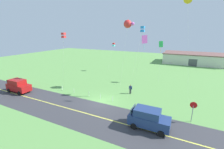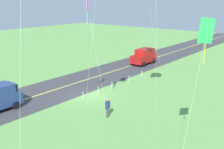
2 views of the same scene
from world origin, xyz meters
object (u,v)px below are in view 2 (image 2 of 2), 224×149
object	(u,v)px
person_adult_near	(108,107)
kite_yellow_high	(206,34)
kite_red_low	(87,4)
car_parked_west_far	(144,56)

from	to	relation	value
person_adult_near	kite_yellow_high	xyz separation A→B (m)	(3.09, 8.61, 6.89)
person_adult_near	kite_yellow_high	distance (m)	11.45
kite_red_low	kite_yellow_high	xyz separation A→B (m)	(1.13, 8.75, -1.23)
kite_red_low	kite_yellow_high	bearing A→B (deg)	82.65
car_parked_west_far	kite_red_low	world-z (taller)	kite_red_low
car_parked_west_far	kite_red_low	bearing A→B (deg)	21.40
person_adult_near	kite_red_low	xyz separation A→B (m)	(1.96, -0.15, 8.12)
kite_red_low	kite_yellow_high	world-z (taller)	kite_red_low
person_adult_near	kite_red_low	distance (m)	8.36
kite_red_low	kite_yellow_high	size ratio (longest dim) A/B	1.15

